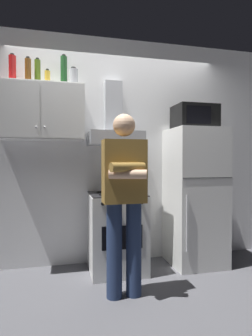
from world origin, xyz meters
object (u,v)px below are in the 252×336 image
Objects in this scene: bottle_soda_red at (12,69)px; bottle_canister_steel at (73,77)px; microwave at (195,117)px; bottle_spice_jar at (47,77)px; bottle_olive_oil at (38,72)px; range_hood at (114,128)px; bottle_wine_green at (64,71)px; bottle_beer_brown at (28,70)px; stove_oven at (117,232)px; upper_cabinet at (42,112)px; refrigerator at (195,196)px; person_standing at (124,197)px; cooking_pot at (130,188)px.

bottle_soda_red reaches higher than bottle_canister_steel.
microwave is 1.73m from bottle_spice_jar.
bottle_soda_red is 0.25m from bottle_olive_oil.
bottle_wine_green is (-0.56, 0.04, 0.62)m from range_hood.
range_hood is 2.80× the size of bottle_beer_brown.
stove_oven is at bearing -178.85° from microwave.
range_hood is at bearing 2.70° from bottle_spice_jar.
refrigerator is (1.75, -0.12, -0.95)m from upper_cabinet.
person_standing is at bearing -42.60° from bottle_olive_oil.
bottle_wine_green is (-1.51, 0.15, 0.48)m from microwave.
bottle_canister_steel is (-1.41, 0.08, 0.40)m from microwave.
person_standing is 6.12× the size of bottle_beer_brown.
stove_oven is 2.79× the size of cooking_pot.
bottle_wine_green reaches higher than bottle_soda_red.
upper_cabinet is 0.55× the size of person_standing.
range_hood is at bearing 3.40° from bottle_canister_steel.
microwave is at bearing -2.96° from bottle_soda_red.
range_hood is 1.56× the size of microwave.
bottle_beer_brown is (-0.09, -0.03, -0.00)m from bottle_olive_oil.
bottle_olive_oil is at bearing 165.22° from bottle_spice_jar.
range_hood is 1.01m from person_standing.
bottle_beer_brown reaches higher than upper_cabinet.
stove_oven is 1.94m from bottle_olive_oil.
stove_oven is 1.17× the size of range_hood.
cooking_pot is 1.49m from bottle_wine_green.
bottle_wine_green is at bearing 157.60° from cooking_pot.
bottle_wine_green reaches higher than bottle_olive_oil.
range_hood is 0.90m from bottle_spice_jar.
stove_oven is at bearing -12.17° from bottle_canister_steel.
refrigerator is 0.94m from microwave.
range_hood is 2.40× the size of cooking_pot.
range_hood is at bearing 0.51° from bottle_olive_oil.
bottle_beer_brown is (-0.88, 0.70, 1.28)m from person_standing.
refrigerator is 2.14m from bottle_spice_jar.
refrigerator is at bearing 0.04° from stove_oven.
bottle_wine_green is at bearing 23.19° from bottle_spice_jar.
bottle_canister_steel is (0.34, -0.03, 0.39)m from upper_cabinet.
range_hood is at bearing -4.02° from bottle_wine_green.
bottle_canister_steel is at bearing 120.21° from person_standing.
stove_oven is at bearing -8.09° from bottle_olive_oil.
bottle_olive_oil is (-0.84, 0.12, 1.75)m from stove_oven.
bottle_beer_brown is at bearing -165.38° from upper_cabinet.
refrigerator is 8.13× the size of bottle_canister_steel.
bottle_spice_jar is at bearing -27.19° from upper_cabinet.
upper_cabinet is 1.27m from cooking_pot.
refrigerator is 5.86× the size of bottle_olive_oil.
bottle_beer_brown is at bearing -168.52° from bottle_wine_green.
range_hood is at bearing 117.88° from cooking_pot.
upper_cabinet is 0.52m from bottle_canister_steel.
bottle_olive_oil is (-0.84, -0.01, 0.58)m from range_hood.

